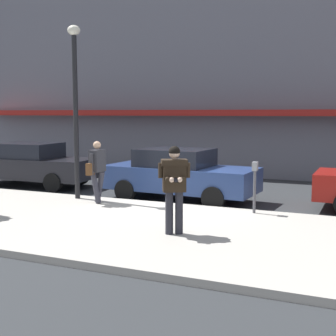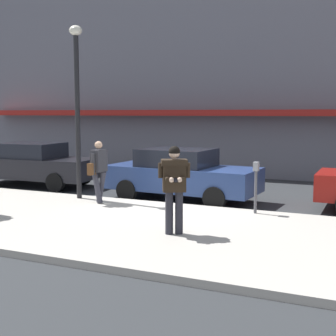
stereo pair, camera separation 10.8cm
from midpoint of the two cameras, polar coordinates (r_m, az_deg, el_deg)
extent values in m
plane|color=#2B2D30|center=(13.07, 1.40, -4.73)|extent=(80.00, 80.00, 0.00)
cube|color=#A8A399|center=(10.12, 0.38, -7.73)|extent=(32.00, 5.30, 0.14)
cube|color=silver|center=(12.78, 5.65, -5.02)|extent=(28.00, 0.12, 0.01)
cube|color=slate|center=(21.01, 13.51, 16.40)|extent=(28.00, 4.00, 12.38)
cube|color=maroon|center=(18.40, 11.83, 6.60)|extent=(26.60, 0.70, 0.24)
cube|color=black|center=(17.26, -15.65, 0.08)|extent=(4.60, 2.09, 0.70)
cube|color=black|center=(17.31, -16.19, 2.11)|extent=(2.17, 1.76, 0.52)
cylinder|color=black|center=(17.24, -10.19, -0.96)|extent=(0.65, 0.26, 0.64)
cylinder|color=black|center=(15.81, -13.36, -1.73)|extent=(0.65, 0.26, 0.64)
cylinder|color=black|center=(18.82, -17.50, -0.53)|extent=(0.65, 0.26, 0.64)
cube|color=navy|center=(13.89, 1.96, -1.24)|extent=(4.61, 2.11, 0.70)
cube|color=black|center=(13.90, 1.30, 1.30)|extent=(2.17, 1.77, 0.52)
cylinder|color=black|center=(14.20, 8.55, -2.57)|extent=(0.65, 0.26, 0.64)
cylinder|color=black|center=(12.62, 5.96, -3.70)|extent=(0.65, 0.26, 0.64)
cylinder|color=black|center=(15.33, -1.34, -1.81)|extent=(0.65, 0.26, 0.64)
cylinder|color=black|center=(13.88, -4.79, -2.73)|extent=(0.65, 0.26, 0.64)
cylinder|color=#23232B|center=(9.55, 1.68, -5.47)|extent=(0.16, 0.16, 0.88)
cylinder|color=#23232B|center=(9.53, 0.48, -5.49)|extent=(0.16, 0.16, 0.88)
cube|color=black|center=(9.41, 1.09, -0.95)|extent=(0.55, 0.48, 0.64)
cube|color=black|center=(9.38, 1.09, 0.69)|extent=(0.62, 0.55, 0.12)
cylinder|color=black|center=(9.43, 2.72, -0.27)|extent=(0.11, 0.11, 0.30)
cylinder|color=black|center=(9.27, 2.09, -1.32)|extent=(0.23, 0.31, 0.10)
sphere|color=beige|center=(9.13, 1.77, -1.44)|extent=(0.10, 0.10, 0.10)
cylinder|color=black|center=(9.38, -0.56, -0.30)|extent=(0.11, 0.11, 0.30)
cylinder|color=black|center=(9.25, 0.26, -1.34)|extent=(0.23, 0.31, 0.10)
sphere|color=beige|center=(9.11, 0.76, -1.46)|extent=(0.10, 0.10, 0.10)
cube|color=black|center=(9.08, 1.29, -1.49)|extent=(0.13, 0.16, 0.07)
sphere|color=beige|center=(9.33, 1.11, 1.83)|extent=(0.22, 0.22, 0.22)
sphere|color=black|center=(9.33, 1.11, 2.01)|extent=(0.23, 0.23, 0.23)
cylinder|color=#33333D|center=(13.04, -7.91, -2.27)|extent=(0.34, 0.18, 0.87)
cylinder|color=#33333D|center=(12.90, -8.38, -2.38)|extent=(0.34, 0.18, 0.87)
cube|color=#2D2D33|center=(12.88, -8.20, 0.88)|extent=(0.31, 0.44, 0.60)
cylinder|color=#2D2D33|center=(13.09, -7.54, 0.64)|extent=(0.10, 0.10, 0.58)
cylinder|color=#2D2D33|center=(12.69, -8.87, 0.42)|extent=(0.10, 0.10, 0.58)
sphere|color=tan|center=(12.84, -8.23, 2.79)|extent=(0.21, 0.21, 0.21)
cube|color=brown|center=(12.68, -9.07, -0.13)|extent=(0.14, 0.25, 0.32)
cylinder|color=black|center=(13.61, -10.73, 5.96)|extent=(0.14, 0.14, 4.60)
ellipsoid|color=silver|center=(13.79, -10.96, 16.14)|extent=(0.36, 0.36, 0.28)
cylinder|color=#4C4C51|center=(11.68, 10.89, -2.91)|extent=(0.07, 0.07, 1.05)
cube|color=gray|center=(11.59, 10.96, 0.18)|extent=(0.12, 0.18, 0.22)
camera|label=1|loc=(0.05, -89.67, 0.04)|focal=50.00mm
camera|label=2|loc=(0.05, 90.33, -0.04)|focal=50.00mm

